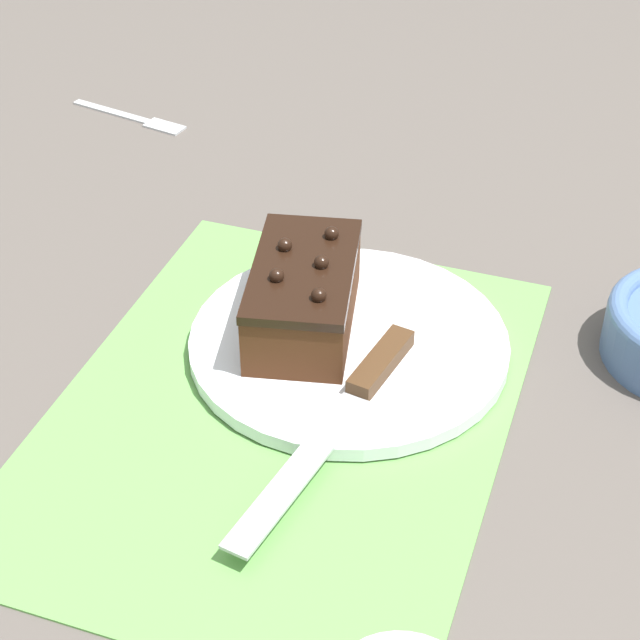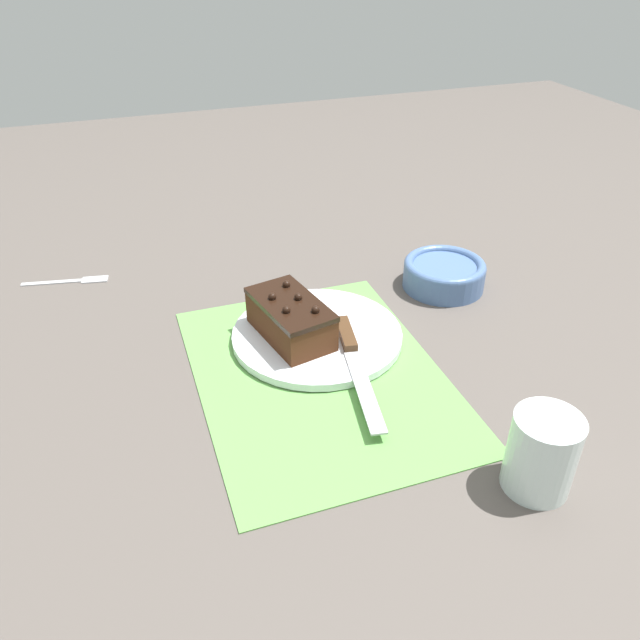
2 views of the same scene
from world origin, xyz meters
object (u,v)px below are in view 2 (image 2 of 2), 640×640
at_px(small_bowl, 444,273).
at_px(dessert_fork, 73,280).
at_px(chocolate_cake, 291,318).
at_px(drinking_glass, 542,453).
at_px(cake_plate, 317,335).
at_px(serving_knife, 352,351).

bearing_deg(small_bowl, dessert_fork, -110.70).
bearing_deg(chocolate_cake, drinking_glass, 26.67).
relative_size(drinking_glass, small_bowl, 0.70).
distance_m(cake_plate, chocolate_cake, 0.05).
relative_size(cake_plate, chocolate_cake, 1.63).
xyz_separation_m(chocolate_cake, small_bowl, (-0.08, 0.31, -0.02)).
bearing_deg(serving_knife, cake_plate, -58.52).
height_order(serving_knife, small_bowl, small_bowl).
distance_m(small_bowl, dessert_fork, 0.66).
xyz_separation_m(serving_knife, small_bowl, (-0.16, 0.24, 0.01)).
bearing_deg(serving_knife, drinking_glass, 121.66).
bearing_deg(serving_knife, small_bowl, -136.32).
bearing_deg(chocolate_cake, dessert_fork, -135.00).
relative_size(drinking_glass, dessert_fork, 0.66).
height_order(serving_knife, drinking_glass, drinking_glass).
distance_m(chocolate_cake, drinking_glass, 0.41).
xyz_separation_m(chocolate_cake, dessert_fork, (-0.32, -0.32, -0.04)).
relative_size(cake_plate, drinking_glass, 2.63).
xyz_separation_m(serving_knife, drinking_glass, (0.29, 0.11, 0.03)).
height_order(cake_plate, dessert_fork, cake_plate).
xyz_separation_m(drinking_glass, dessert_fork, (-0.68, -0.50, -0.05)).
xyz_separation_m(serving_knife, dessert_fork, (-0.39, -0.38, -0.02)).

